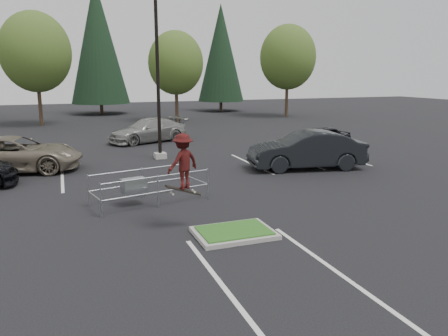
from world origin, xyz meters
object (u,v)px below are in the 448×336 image
object	(u,v)px
light_pole	(158,72)
car_r_charc	(307,150)
cart_corral	(138,185)
decid_c	(176,65)
car_far_silver	(149,130)
conif_c	(221,53)
car_l_tan	(15,154)
decid_d	(288,59)
car_r_black	(318,138)
conif_b	(98,42)
skateboarder	(182,162)
decid_b	(36,55)

from	to	relation	value
light_pole	car_r_charc	xyz separation A→B (m)	(6.00, -5.00, -3.66)
light_pole	cart_corral	bearing A→B (deg)	-107.42
decid_c	car_far_silver	bearing A→B (deg)	-112.51
conif_c	car_l_tan	distance (m)	35.46
decid_d	car_l_tan	xyz separation A→B (m)	(-24.49, -19.13, -5.09)
car_r_black	decid_d	bearing A→B (deg)	153.14
conif_b	car_r_black	world-z (taller)	conif_b
decid_c	skateboarder	xyz separation A→B (m)	(-7.19, -28.83, -3.25)
decid_c	conif_b	world-z (taller)	conif_b
decid_b	car_far_silver	world-z (taller)	decid_b
car_r_charc	car_far_silver	size ratio (longest dim) A/B	1.02
conif_c	car_r_charc	bearing A→B (deg)	-102.99
car_far_silver	decid_b	bearing A→B (deg)	-171.79
conif_c	decid_b	bearing A→B (deg)	-155.86
car_far_silver	conif_c	bearing A→B (deg)	127.70
decid_c	decid_d	bearing A→B (deg)	2.39
light_pole	car_far_silver	size ratio (longest dim) A/B	1.89
light_pole	car_r_black	xyz separation A→B (m)	(9.50, -0.50, -3.86)
decid_b	skateboarder	xyz separation A→B (m)	(4.81, -29.53, -4.04)
skateboarder	car_l_tan	size ratio (longest dim) A/B	0.31
skateboarder	car_l_tan	distance (m)	11.56
skateboarder	car_r_charc	world-z (taller)	skateboarder
light_pole	cart_corral	size ratio (longest dim) A/B	2.42
car_r_charc	light_pole	bearing A→B (deg)	-118.88
conif_b	skateboarder	world-z (taller)	conif_b
decid_d	decid_c	bearing A→B (deg)	-177.61
car_r_charc	conif_c	bearing A→B (deg)	177.93
car_r_black	car_far_silver	size ratio (longest dim) A/B	0.76
decid_b	decid_d	xyz separation A→B (m)	(24.00, -0.20, -0.13)
car_l_tan	skateboarder	bearing A→B (deg)	-141.44
conif_c	car_far_silver	size ratio (longest dim) A/B	2.33
decid_d	skateboarder	bearing A→B (deg)	-123.19
conif_b	conif_c	world-z (taller)	conif_b
cart_corral	car_far_silver	size ratio (longest dim) A/B	0.78
skateboarder	decid_b	bearing A→B (deg)	-106.13
cart_corral	light_pole	bearing A→B (deg)	59.83
decid_c	skateboarder	size ratio (longest dim) A/B	4.56
skateboarder	car_r_black	world-z (taller)	skateboarder
conif_b	car_l_tan	size ratio (longest dim) A/B	2.45
decid_b	decid_d	bearing A→B (deg)	-0.48
cart_corral	decid_b	bearing A→B (deg)	85.73
car_r_black	car_far_silver	world-z (taller)	car_far_silver
decid_d	car_r_black	world-z (taller)	decid_d
conif_c	car_far_silver	world-z (taller)	conif_c
conif_b	car_far_silver	xyz separation A→B (m)	(1.09, -22.50, -7.07)
decid_b	skateboarder	world-z (taller)	decid_b
decid_c	car_r_charc	world-z (taller)	decid_c
car_r_black	conif_c	bearing A→B (deg)	168.00
conif_c	car_l_tan	bearing A→B (deg)	-125.92
conif_c	car_r_charc	xyz separation A→B (m)	(-7.50, -32.50, -5.95)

